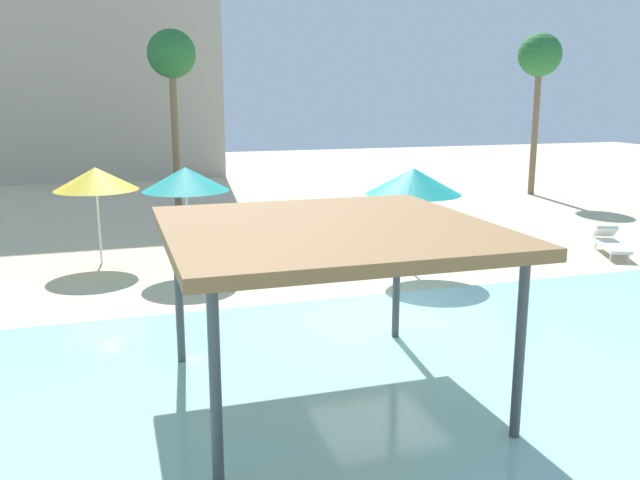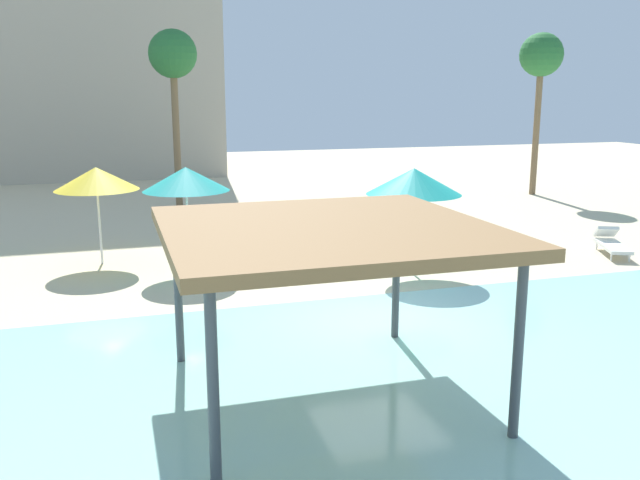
# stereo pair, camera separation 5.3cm
# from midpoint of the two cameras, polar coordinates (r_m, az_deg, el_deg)

# --- Properties ---
(ground_plane) EXTENTS (80.00, 80.00, 0.00)m
(ground_plane) POSITION_cam_midpoint_polar(r_m,az_deg,el_deg) (14.24, 4.98, -6.61)
(ground_plane) COLOR beige
(lagoon_water) EXTENTS (44.00, 13.50, 0.04)m
(lagoon_water) POSITION_cam_midpoint_polar(r_m,az_deg,el_deg) (9.97, 16.82, -15.69)
(lagoon_water) COLOR #99D1C6
(lagoon_water) RESTS_ON ground
(shade_pavilion) EXTENTS (4.73, 4.73, 2.71)m
(shade_pavilion) POSITION_cam_midpoint_polar(r_m,az_deg,el_deg) (9.98, 0.72, 0.44)
(shade_pavilion) COLOR #42474C
(shade_pavilion) RESTS_ON ground
(beach_umbrella_teal_0) EXTENTS (2.42, 2.42, 2.73)m
(beach_umbrella_teal_0) POSITION_cam_midpoint_polar(r_m,az_deg,el_deg) (17.39, 7.97, 4.89)
(beach_umbrella_teal_0) COLOR silver
(beach_umbrella_teal_0) RESTS_ON ground
(beach_umbrella_yellow_3) EXTENTS (2.22, 2.22, 2.64)m
(beach_umbrella_yellow_3) POSITION_cam_midpoint_polar(r_m,az_deg,el_deg) (19.15, -18.16, 4.91)
(beach_umbrella_yellow_3) COLOR silver
(beach_umbrella_yellow_3) RESTS_ON ground
(beach_umbrella_teal_4) EXTENTS (2.23, 2.23, 2.72)m
(beach_umbrella_teal_4) POSITION_cam_midpoint_polar(r_m,az_deg,el_deg) (17.86, -11.10, 5.04)
(beach_umbrella_teal_4) COLOR silver
(beach_umbrella_teal_4) RESTS_ON ground
(lounge_chair_1) EXTENTS (0.94, 1.97, 0.74)m
(lounge_chair_1) POSITION_cam_midpoint_polar(r_m,az_deg,el_deg) (20.09, 8.96, -0.10)
(lounge_chair_1) COLOR white
(lounge_chair_1) RESTS_ON ground
(lounge_chair_2) EXTENTS (1.31, 1.98, 0.74)m
(lounge_chair_2) POSITION_cam_midpoint_polar(r_m,az_deg,el_deg) (21.39, 23.31, -0.22)
(lounge_chair_2) COLOR white
(lounge_chair_2) RESTS_ON ground
(palm_tree_0) EXTENTS (1.90, 1.90, 7.13)m
(palm_tree_0) POSITION_cam_midpoint_polar(r_m,az_deg,el_deg) (32.36, 18.10, 14.20)
(palm_tree_0) COLOR brown
(palm_tree_0) RESTS_ON ground
(palm_tree_1) EXTENTS (1.90, 1.90, 7.01)m
(palm_tree_1) POSITION_cam_midpoint_polar(r_m,az_deg,el_deg) (28.18, -12.17, 14.63)
(palm_tree_1) COLOR brown
(palm_tree_1) RESTS_ON ground
(hotel_block_0) EXTENTS (17.42, 8.77, 17.59)m
(hotel_block_0) POSITION_cam_midpoint_polar(r_m,az_deg,el_deg) (41.66, -21.64, 17.30)
(hotel_block_0) COLOR #B2A893
(hotel_block_0) RESTS_ON ground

